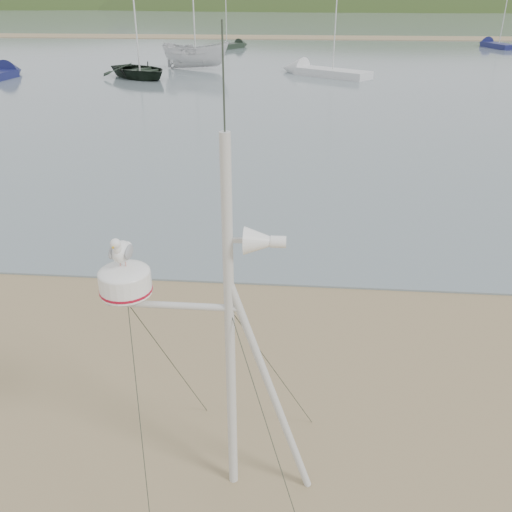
# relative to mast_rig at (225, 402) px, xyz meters

# --- Properties ---
(ground) EXTENTS (560.00, 560.00, 0.00)m
(ground) POSITION_rel_mast_rig_xyz_m (-2.05, 1.02, -1.27)
(ground) COLOR olive
(ground) RESTS_ON ground
(water) EXTENTS (560.00, 256.00, 0.04)m
(water) POSITION_rel_mast_rig_xyz_m (-2.05, 133.02, -1.25)
(water) COLOR slate
(water) RESTS_ON ground
(sandbar) EXTENTS (560.00, 7.00, 0.07)m
(sandbar) POSITION_rel_mast_rig_xyz_m (-2.05, 71.02, -1.20)
(sandbar) COLOR olive
(sandbar) RESTS_ON water
(hill_ridge) EXTENTS (620.00, 180.00, 80.00)m
(hill_ridge) POSITION_rel_mast_rig_xyz_m (16.47, 236.02, -20.97)
(hill_ridge) COLOR #213214
(hill_ridge) RESTS_ON ground
(mast_rig) EXTENTS (2.33, 2.49, 5.26)m
(mast_rig) POSITION_rel_mast_rig_xyz_m (0.00, 0.00, 0.00)
(mast_rig) COLOR beige
(mast_rig) RESTS_ON ground
(boat_dark) EXTENTS (3.30, 3.55, 5.27)m
(boat_dark) POSITION_rel_mast_rig_xyz_m (-10.59, 33.42, 1.41)
(boat_dark) COLOR black
(boat_dark) RESTS_ON water
(boat_white) EXTENTS (2.36, 2.32, 5.34)m
(boat_white) POSITION_rel_mast_rig_xyz_m (-7.66, 38.61, 1.44)
(boat_white) COLOR silver
(boat_white) RESTS_ON water
(sailboat_blue_near) EXTENTS (2.37, 7.49, 7.32)m
(sailboat_blue_near) POSITION_rel_mast_rig_xyz_m (-20.26, 32.77, -0.97)
(sailboat_blue_near) COLOR #15194B
(sailboat_blue_near) RESTS_ON ground
(sailboat_blue_far) EXTENTS (3.04, 6.42, 6.23)m
(sailboat_blue_far) POSITION_rel_mast_rig_xyz_m (20.59, 59.79, -0.97)
(sailboat_blue_far) COLOR #15194B
(sailboat_blue_far) RESTS_ON ground
(sailboat_white_near) EXTENTS (6.89, 5.72, 7.20)m
(sailboat_white_near) POSITION_rel_mast_rig_xyz_m (1.09, 36.59, -0.97)
(sailboat_white_near) COLOR silver
(sailboat_white_near) RESTS_ON ground
(sailboat_dark_mid) EXTENTS (4.15, 5.29, 5.50)m
(sailboat_dark_mid) POSITION_rel_mast_rig_xyz_m (-6.81, 56.15, -0.97)
(sailboat_dark_mid) COLOR black
(sailboat_dark_mid) RESTS_ON ground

